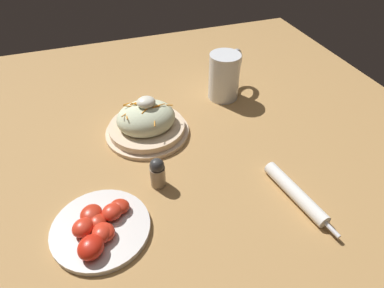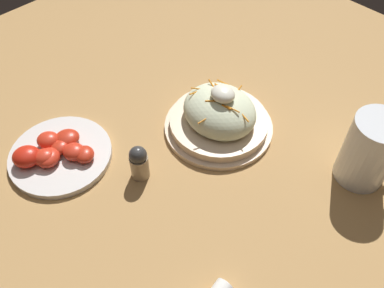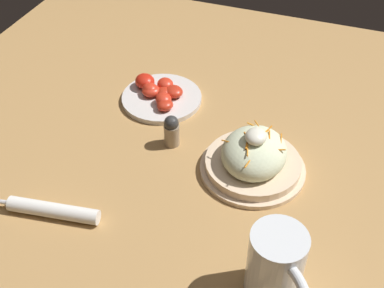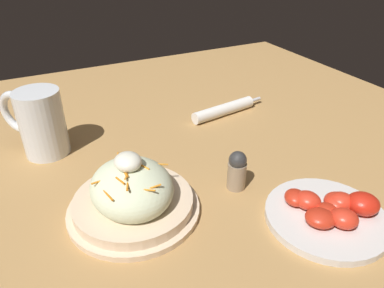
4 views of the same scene
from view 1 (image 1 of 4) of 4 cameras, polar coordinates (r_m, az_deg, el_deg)
The scene contains 6 objects.
ground_plane at distance 0.82m, azimuth -3.18°, elevation -2.07°, with size 1.43×1.43×0.00m, color #B2844C.
salad_plate at distance 0.88m, azimuth -7.59°, elevation 3.55°, with size 0.21×0.21×0.11m.
beer_mug at distance 1.01m, azimuth 5.47°, elevation 10.97°, with size 0.13×0.12×0.14m.
napkin_roll at distance 0.75m, azimuth 16.90°, elevation -7.86°, with size 0.05×0.21×0.03m.
tomato_plate at distance 0.69m, azimuth -15.12°, elevation -13.34°, with size 0.19×0.19×0.05m.
salt_shaker at distance 0.74m, azimuth -5.77°, elevation -4.75°, with size 0.03×0.03×0.07m.
Camera 1 is at (-0.16, -0.59, 0.56)m, focal length 31.98 mm.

